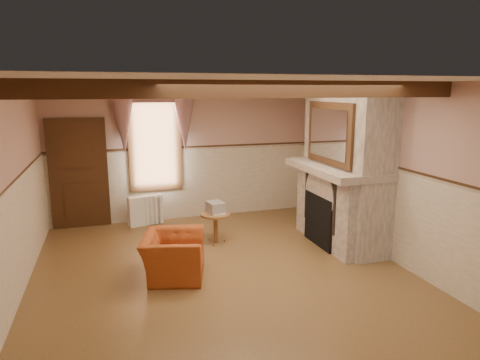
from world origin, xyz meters
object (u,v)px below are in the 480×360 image
object	(u,v)px
armchair	(173,255)
oil_lamp	(328,154)
radiator	(146,210)
mantel_clock	(318,154)
side_table	(216,228)
bowl	(336,162)

from	to	relation	value
armchair	oil_lamp	distance (m)	3.32
radiator	mantel_clock	world-z (taller)	mantel_clock
side_table	oil_lamp	bearing A→B (deg)	-8.12
bowl	mantel_clock	size ratio (longest dim) A/B	1.41
mantel_clock	oil_lamp	distance (m)	0.35
side_table	radiator	distance (m)	1.83
radiator	oil_lamp	xyz separation A→B (m)	(3.12, -1.76, 1.26)
armchair	side_table	world-z (taller)	armchair
radiator	mantel_clock	bearing A→B (deg)	-38.32
armchair	radiator	bearing A→B (deg)	18.57
armchair	oil_lamp	bearing A→B (deg)	-58.42
radiator	mantel_clock	size ratio (longest dim) A/B	2.92
armchair	bowl	bearing A→B (deg)	-64.17
side_table	mantel_clock	bearing A→B (deg)	1.80
side_table	bowl	world-z (taller)	bowl
mantel_clock	oil_lamp	xyz separation A→B (m)	(0.00, -0.35, 0.04)
side_table	oil_lamp	world-z (taller)	oil_lamp
oil_lamp	mantel_clock	bearing A→B (deg)	90.00
oil_lamp	armchair	bearing A→B (deg)	-163.45
bowl	side_table	bearing A→B (deg)	163.39
bowl	mantel_clock	world-z (taller)	mantel_clock
side_table	bowl	xyz separation A→B (m)	(2.02, -0.60, 1.19)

